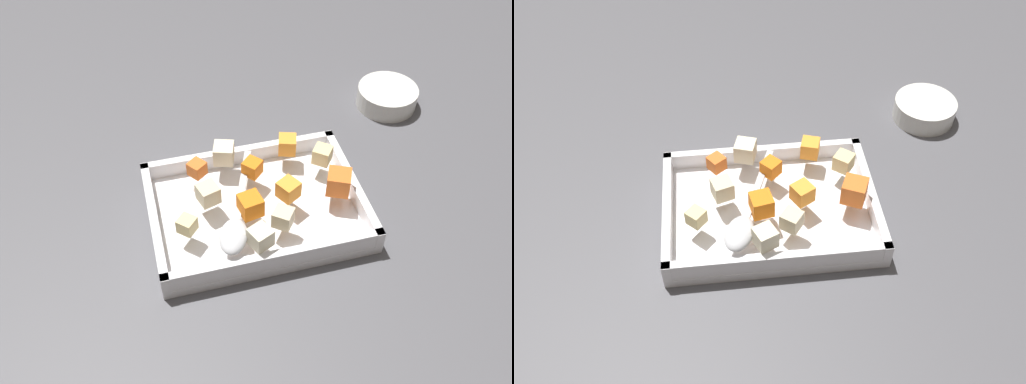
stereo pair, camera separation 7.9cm
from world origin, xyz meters
TOP-DOWN VIEW (x-y plane):
  - ground_plane at (0.00, 0.00)m, footprint 4.00×4.00m
  - baking_dish at (0.01, -0.00)m, footprint 0.31×0.22m
  - carrot_chunk_mid_left at (-0.04, 0.01)m, footprint 0.04×0.04m
  - carrot_chunk_rim_edge at (-0.00, -0.05)m, footprint 0.03×0.03m
  - carrot_chunk_under_handle at (-0.11, 0.02)m, footprint 0.04×0.04m
  - carrot_chunk_near_left at (0.08, -0.07)m, footprint 0.03×0.03m
  - carrot_chunk_near_right at (0.02, 0.03)m, footprint 0.04×0.04m
  - carrot_chunk_far_right at (-0.06, -0.08)m, footprint 0.03×0.03m
  - potato_chunk_heap_top at (-0.11, -0.05)m, footprint 0.04×0.04m
  - potato_chunk_corner_sw at (0.02, 0.08)m, footprint 0.04×0.04m
  - potato_chunk_heap_side at (0.07, -0.01)m, footprint 0.03×0.03m
  - potato_chunk_corner_se at (0.03, -0.09)m, footprint 0.04×0.04m
  - potato_chunk_front_center at (0.11, 0.04)m, footprint 0.03×0.03m
  - potato_chunk_back_center at (-0.02, 0.06)m, footprint 0.04×0.04m
  - serving_spoon at (0.05, 0.06)m, footprint 0.09×0.20m
  - small_prep_bowl at (-0.29, -0.20)m, footprint 0.11×0.11m

SIDE VIEW (x-z plane):
  - ground_plane at x=0.00m, z-range 0.00..0.00m
  - baking_dish at x=0.01m, z-range -0.01..0.03m
  - small_prep_bowl at x=-0.29m, z-range 0.00..0.04m
  - serving_spoon at x=0.05m, z-range 0.04..0.06m
  - carrot_chunk_near_left at x=0.08m, z-range 0.04..0.06m
  - potato_chunk_front_center at x=0.11m, z-range 0.04..0.06m
  - carrot_chunk_rim_edge at x=0.00m, z-range 0.04..0.07m
  - potato_chunk_heap_top at x=-0.11m, z-range 0.04..0.07m
  - potato_chunk_back_center at x=-0.02m, z-range 0.04..0.07m
  - carrot_chunk_far_right at x=-0.06m, z-range 0.04..0.07m
  - carrot_chunk_mid_left at x=-0.04m, z-range 0.04..0.07m
  - potato_chunk_corner_sw at x=0.02m, z-range 0.04..0.07m
  - potato_chunk_heap_side at x=0.07m, z-range 0.04..0.07m
  - potato_chunk_corner_se at x=0.03m, z-range 0.04..0.07m
  - carrot_chunk_near_right at x=0.02m, z-range 0.04..0.07m
  - carrot_chunk_under_handle at x=-0.11m, z-range 0.04..0.07m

